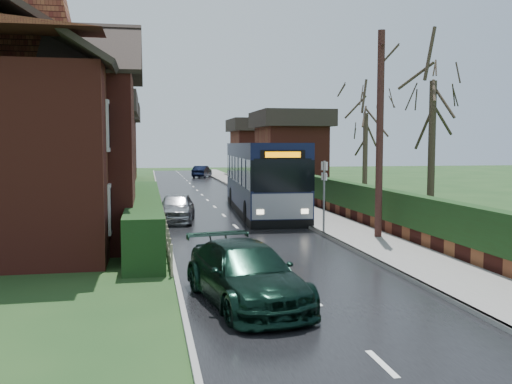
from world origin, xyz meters
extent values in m
plane|color=#2E4C20|center=(0.00, 0.00, 0.00)|extent=(140.00, 140.00, 0.00)
cube|color=black|center=(0.00, 10.00, 0.01)|extent=(6.00, 100.00, 0.02)
cube|color=slate|center=(4.25, 10.00, 0.07)|extent=(2.50, 100.00, 0.14)
cube|color=gray|center=(3.05, 10.00, 0.07)|extent=(0.12, 100.00, 0.14)
cube|color=gray|center=(-3.05, 10.00, 0.05)|extent=(0.12, 100.00, 0.10)
cube|color=black|center=(-3.90, 5.00, 0.80)|extent=(1.20, 16.00, 1.60)
cube|color=maroon|center=(5.80, 10.00, 0.30)|extent=(0.30, 50.00, 0.60)
cube|color=black|center=(5.80, 10.00, 1.20)|extent=(0.60, 50.00, 1.20)
cube|color=maroon|center=(-9.00, 5.00, 3.00)|extent=(8.00, 14.00, 6.00)
cube|color=maroon|center=(-5.50, 2.00, 3.00)|extent=(2.50, 4.00, 6.00)
cube|color=brown|center=(-8.00, 9.00, 9.20)|extent=(0.90, 1.40, 2.20)
cube|color=silver|center=(-4.95, 0.00, 1.60)|extent=(0.08, 1.20, 1.60)
cube|color=black|center=(-4.92, 0.00, 1.60)|extent=(0.03, 0.95, 1.35)
cube|color=silver|center=(-4.95, 0.00, 4.20)|extent=(0.08, 1.20, 1.60)
cube|color=black|center=(-4.92, 0.00, 4.20)|extent=(0.03, 0.95, 1.35)
cube|color=silver|center=(-4.95, 4.00, 1.60)|extent=(0.08, 1.20, 1.60)
cube|color=black|center=(-4.92, 4.00, 1.60)|extent=(0.03, 0.95, 1.35)
cube|color=silver|center=(-4.95, 4.00, 4.20)|extent=(0.08, 1.20, 1.60)
cube|color=black|center=(-4.92, 4.00, 4.20)|extent=(0.03, 0.95, 1.35)
cube|color=silver|center=(-4.95, 8.00, 1.60)|extent=(0.08, 1.20, 1.60)
cube|color=black|center=(-4.92, 8.00, 1.60)|extent=(0.03, 0.95, 1.35)
cube|color=silver|center=(-4.95, 8.00, 4.20)|extent=(0.08, 1.20, 1.60)
cube|color=black|center=(-4.92, 8.00, 4.20)|extent=(0.03, 0.95, 1.35)
cube|color=silver|center=(-4.95, 10.50, 1.60)|extent=(0.08, 1.20, 1.60)
cube|color=black|center=(-4.92, 10.50, 1.60)|extent=(0.03, 0.95, 1.35)
cube|color=silver|center=(-4.95, 10.50, 4.20)|extent=(0.08, 1.20, 1.60)
cube|color=black|center=(-4.92, 10.50, 4.20)|extent=(0.03, 0.95, 1.35)
cube|color=black|center=(2.20, 10.93, 1.01)|extent=(3.44, 12.25, 1.26)
cube|color=black|center=(2.20, 10.93, 2.30)|extent=(3.46, 12.26, 1.32)
cube|color=black|center=(2.20, 10.93, 3.33)|extent=(3.44, 12.25, 0.73)
cube|color=black|center=(2.20, 10.93, 0.19)|extent=(3.44, 12.25, 0.39)
cube|color=gray|center=(1.86, 4.93, 0.99)|extent=(2.65, 0.27, 1.10)
cube|color=black|center=(1.86, 4.90, 2.31)|extent=(2.48, 0.22, 1.43)
cube|color=black|center=(1.86, 4.90, 3.19)|extent=(1.93, 0.19, 0.39)
cube|color=#FF8C00|center=(1.86, 4.86, 3.19)|extent=(1.51, 0.13, 0.24)
cube|color=black|center=(1.86, 4.92, 0.24)|extent=(2.70, 0.29, 0.33)
cube|color=#FFF2CC|center=(0.89, 4.93, 0.77)|extent=(0.31, 0.07, 0.20)
cube|color=#FFF2CC|center=(2.82, 4.82, 0.77)|extent=(0.31, 0.07, 0.20)
cylinder|color=black|center=(0.74, 7.13, 0.53)|extent=(0.37, 1.07, 1.06)
cylinder|color=black|center=(3.22, 6.99, 0.53)|extent=(0.37, 1.07, 1.06)
cylinder|color=black|center=(1.18, 14.87, 0.53)|extent=(0.37, 1.07, 1.06)
cylinder|color=black|center=(3.66, 14.73, 0.53)|extent=(0.37, 1.07, 1.06)
imported|color=#ACADB1|center=(-2.48, 8.12, 0.68)|extent=(2.11, 4.19, 1.37)
imported|color=black|center=(-1.60, -5.99, 0.69)|extent=(2.71, 5.00, 1.38)
imported|color=black|center=(2.00, 43.32, 0.65)|extent=(2.55, 4.15, 1.29)
cylinder|color=slate|center=(3.20, 3.34, 1.49)|extent=(0.09, 0.09, 2.98)
cube|color=white|center=(3.20, 3.34, 2.76)|extent=(0.14, 0.45, 0.34)
cube|color=white|center=(3.20, 3.34, 2.34)|extent=(0.13, 0.41, 0.30)
cylinder|color=#321A16|center=(4.80, 1.60, 3.92)|extent=(0.27, 0.27, 7.84)
cube|color=#321A16|center=(4.80, 1.60, 7.28)|extent=(0.33, 1.00, 0.09)
cylinder|color=#31271D|center=(7.94, 3.53, 3.13)|extent=(0.30, 0.30, 6.26)
cylinder|color=#3B2E23|center=(8.61, 12.67, 2.71)|extent=(0.29, 0.29, 5.42)
cylinder|color=#3A2C22|center=(-9.21, 18.00, 3.22)|extent=(0.29, 0.29, 6.45)
camera|label=1|loc=(-3.75, -18.59, 3.64)|focal=40.00mm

